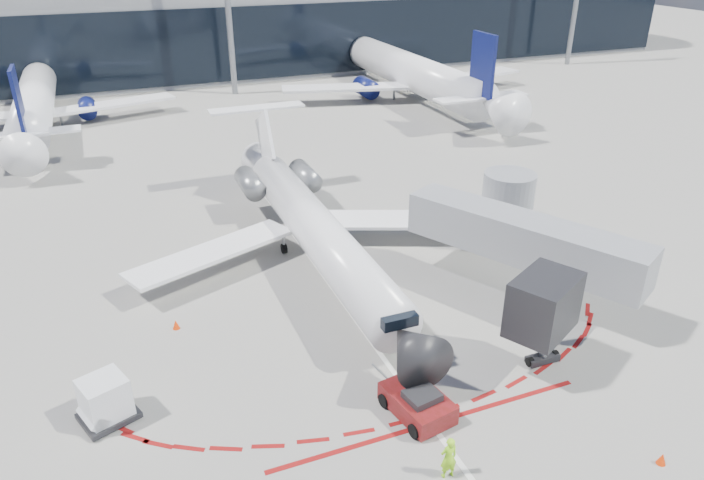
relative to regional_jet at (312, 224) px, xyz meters
name	(u,v)px	position (x,y,z in m)	size (l,w,h in m)	color
ground	(333,289)	(-0.14, -3.98, -2.31)	(260.00, 260.00, 0.00)	slate
apron_centerline	(321,273)	(-0.14, -1.98, -2.30)	(0.25, 40.00, 0.01)	silver
apron_stop_bar	(431,423)	(-0.14, -15.48, -2.30)	(14.00, 0.25, 0.01)	maroon
terminal_building	(167,7)	(-0.14, 60.99, 6.21)	(150.00, 24.15, 24.00)	gray
jet_bridge	(518,234)	(9.65, -7.00, 0.70)	(10.03, 15.20, 4.90)	gray
regional_jet	(312,224)	(0.00, 0.00, 0.00)	(22.38, 27.60, 6.91)	white
pushback_tug	(417,403)	(-0.39, -14.70, -1.75)	(2.53, 4.98, 1.27)	#50100B
ramp_worker	(449,458)	(-0.90, -18.12, -1.40)	(0.66, 0.43, 1.82)	#9FFB1A
uld_container	(106,400)	(-12.35, -10.29, -1.32)	(2.63, 2.44, 2.00)	black
safety_cone_left	(176,324)	(-8.86, -4.64, -2.06)	(0.36, 0.36, 0.50)	#F63705
safety_cone_right	(662,459)	(6.91, -20.62, -2.06)	(0.35, 0.35, 0.49)	#F63705
bg_airliner_1	(29,74)	(-16.72, 38.00, 2.88)	(32.08, 33.97, 10.38)	white
bg_airliner_2	(410,46)	(23.96, 35.10, 3.57)	(36.34, 38.47, 11.76)	white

